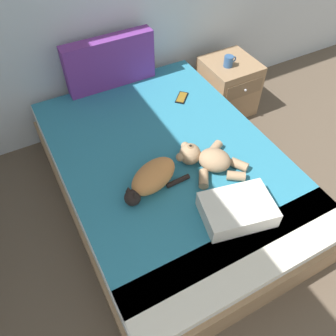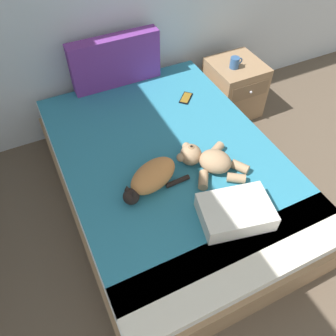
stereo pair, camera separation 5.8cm
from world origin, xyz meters
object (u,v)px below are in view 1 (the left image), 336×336
Objects in this scene: cat at (152,178)px; teddy_bear at (207,159)px; bed at (169,177)px; mug at (229,61)px; nightstand at (228,86)px; cell_phone at (182,98)px; throw_pillow at (237,210)px; patterned_cushion at (110,62)px.

cat is 1.04× the size of teddy_bear.
mug is (0.95, 0.67, 0.32)m from bed.
nightstand is 4.21× the size of mug.
mug is at bearing 48.43° from teddy_bear.
cell_phone is (0.39, 0.50, 0.24)m from bed.
mug is (0.56, 0.17, 0.07)m from cell_phone.
throw_pillow is at bearing -79.71° from bed.
patterned_cushion is 4.67× the size of cell_phone.
patterned_cushion is 1.17m from teddy_bear.
cell_phone reaches higher than bed.
mug is (-0.06, -0.03, 0.30)m from nightstand.
cell_phone is at bearing -46.93° from patterned_cushion.
cat is at bearing -131.40° from cell_phone.
bed is 0.41m from teddy_bear.
cat is (-0.20, -1.13, -0.13)m from patterned_cushion.
patterned_cushion reaches higher than cat.
nightstand is at bearing -12.71° from patterned_cushion.
cat is at bearing -143.69° from mug.
teddy_bear is at bearing -131.57° from mug.
cat reaches higher than mug.
throw_pillow is (-0.06, -0.41, -0.01)m from teddy_bear.
nightstand is 0.31m from mug.
teddy_bear is (0.39, -0.02, -0.01)m from cat.
patterned_cushion reaches higher than bed.
cat reaches higher than throw_pillow.
throw_pillow reaches higher than nightstand.
mug reaches higher than bed.
teddy_bear reaches higher than cell_phone.
teddy_bear reaches higher than nightstand.
cell_phone is (0.61, 0.69, -0.07)m from cat.
throw_pillow is at bearing -103.91° from cell_phone.
cat is at bearing 127.85° from throw_pillow.
teddy_bear is 1.18m from mug.
cell_phone is at bearing 48.60° from cat.
throw_pillow is (0.33, -0.43, -0.02)m from cat.
teddy_bear reaches higher than mug.
cat is 0.92m from cell_phone.
mug reaches higher than nightstand.
patterned_cushion reaches higher than nightstand.
cell_phone is (0.22, 0.71, -0.06)m from teddy_bear.
patterned_cushion reaches higher than cell_phone.
mug reaches higher than cell_phone.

